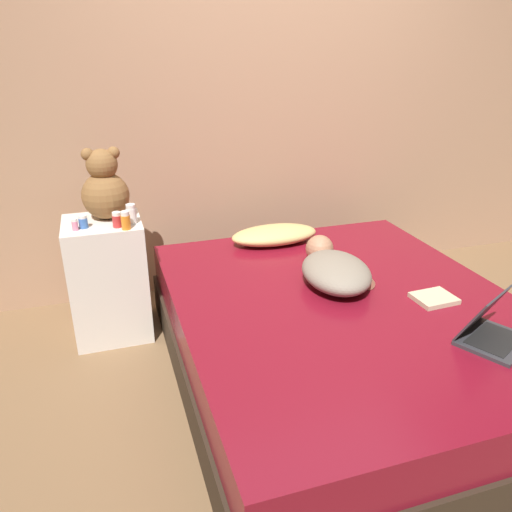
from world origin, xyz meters
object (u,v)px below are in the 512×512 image
object	(u,v)px
laptop	(490,330)
bottle_red	(117,220)
person_lying	(334,269)
teddy_bear	(105,188)
bottle_orange	(126,221)
book	(434,298)
bottle_pink	(75,225)
pillow	(274,235)
bottle_white	(131,214)
bottle_blue	(83,222)

from	to	relation	value
laptop	bottle_red	bearing A→B (deg)	113.36
person_lying	bottle_red	world-z (taller)	bottle_red
laptop	teddy_bear	world-z (taller)	teddy_bear
teddy_bear	bottle_red	bearing A→B (deg)	-76.23
bottle_orange	book	world-z (taller)	bottle_orange
teddy_bear	book	xyz separation A→B (m)	(1.47, -0.98, -0.42)
bottle_red	bottle_pink	bearing A→B (deg)	176.42
bottle_pink	bottle_red	xyz separation A→B (m)	(0.21, -0.01, 0.01)
pillow	bottle_red	distance (m)	0.98
bottle_white	bottle_orange	xyz separation A→B (m)	(-0.04, -0.08, -0.00)
bottle_orange	bottle_pink	size ratio (longest dim) A/B	1.54
pillow	bottle_red	world-z (taller)	bottle_red
teddy_bear	bottle_pink	size ratio (longest dim) A/B	6.20
pillow	person_lying	bearing A→B (deg)	-79.66
person_lying	book	size ratio (longest dim) A/B	3.22
bottle_orange	book	bearing A→B (deg)	-28.95
laptop	teddy_bear	size ratio (longest dim) A/B	0.92
pillow	bottle_blue	world-z (taller)	bottle_blue
laptop	teddy_bear	bearing A→B (deg)	110.41
bottle_blue	book	bearing A→B (deg)	-28.11
person_lying	bottle_blue	distance (m)	1.34
teddy_bear	book	world-z (taller)	teddy_bear
teddy_bear	bottle_white	distance (m)	0.21
teddy_bear	book	bearing A→B (deg)	-33.83
bottle_blue	bottle_red	size ratio (longest dim) A/B	0.84
teddy_bear	bottle_orange	xyz separation A→B (m)	(0.08, -0.22, -0.12)
laptop	bottle_blue	size ratio (longest dim) A/B	5.16
teddy_bear	bottle_orange	size ratio (longest dim) A/B	4.02
laptop	bottle_white	distance (m)	1.84
bottle_orange	teddy_bear	bearing A→B (deg)	110.79
bottle_white	pillow	bearing A→B (deg)	6.80
teddy_bear	bottle_white	bearing A→B (deg)	-48.35
bottle_pink	book	world-z (taller)	bottle_pink
person_lying	bottle_orange	xyz separation A→B (m)	(-1.01, 0.43, 0.23)
teddy_bear	bottle_red	xyz separation A→B (m)	(0.04, -0.17, -0.13)
bottle_white	bottle_orange	bearing A→B (deg)	-113.59
teddy_bear	bottle_pink	xyz separation A→B (m)	(-0.17, -0.15, -0.14)
person_lying	bottle_orange	world-z (taller)	bottle_orange
bottle_pink	bottle_red	world-z (taller)	bottle_red
bottle_blue	bottle_orange	world-z (taller)	bottle_orange
bottle_white	bottle_orange	size ratio (longest dim) A/B	1.10
book	teddy_bear	bearing A→B (deg)	146.17
teddy_bear	bottle_orange	bearing A→B (deg)	-69.21
teddy_bear	bottle_orange	world-z (taller)	teddy_bear
bottle_pink	bottle_white	bearing A→B (deg)	4.12
pillow	person_lying	size ratio (longest dim) A/B	0.86
bottle_blue	pillow	bearing A→B (deg)	5.08
bottle_white	bottle_pink	bearing A→B (deg)	-175.88
teddy_bear	bottle_blue	distance (m)	0.23
bottle_orange	bottle_red	bearing A→B (deg)	129.98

